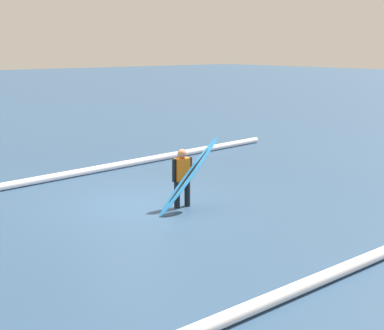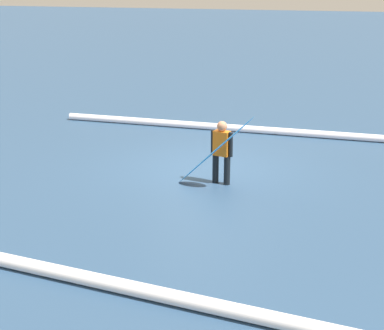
{
  "view_description": "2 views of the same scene",
  "coord_description": "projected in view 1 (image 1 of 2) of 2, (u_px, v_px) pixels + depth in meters",
  "views": [
    {
      "loc": [
        6.9,
        10.3,
        3.7
      ],
      "look_at": [
        -0.13,
        1.97,
        1.27
      ],
      "focal_mm": 49.28,
      "sensor_mm": 36.0,
      "label": 1
    },
    {
      "loc": [
        -3.84,
        11.69,
        4.18
      ],
      "look_at": [
        -0.51,
        2.39,
        0.86
      ],
      "focal_mm": 50.58,
      "sensor_mm": 36.0,
      "label": 2
    }
  ],
  "objects": [
    {
      "name": "wave_crest_foreground",
      "position": [
        110.0,
        167.0,
        16.3
      ],
      "size": [
        14.09,
        1.08,
        0.21
      ],
      "primitive_type": "cylinder",
      "rotation": [
        0.0,
        1.57,
        0.06
      ],
      "color": "white",
      "rests_on": "ground_plane"
    },
    {
      "name": "surfboard",
      "position": [
        189.0,
        176.0,
        12.09
      ],
      "size": [
        1.71,
        0.38,
        1.68
      ],
      "color": "#268CE5",
      "rests_on": "ground_plane"
    },
    {
      "name": "wave_crest_midground",
      "position": [
        350.0,
        267.0,
        8.85
      ],
      "size": [
        16.08,
        0.72,
        0.22
      ],
      "primitive_type": "cylinder",
      "rotation": [
        0.0,
        1.57,
        -0.03
      ],
      "color": "white",
      "rests_on": "ground_plane"
    },
    {
      "name": "surfer",
      "position": [
        182.0,
        175.0,
        12.37
      ],
      "size": [
        0.51,
        0.26,
        1.4
      ],
      "rotation": [
        0.0,
        0.0,
        6.11
      ],
      "color": "black",
      "rests_on": "ground_plane"
    },
    {
      "name": "ground_plane",
      "position": [
        136.0,
        203.0,
        12.83
      ],
      "size": [
        159.73,
        159.73,
        0.0
      ],
      "primitive_type": "plane",
      "color": "navy"
    }
  ]
}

